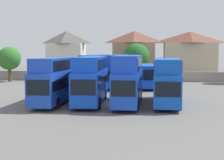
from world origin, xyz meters
TOP-DOWN VIEW (x-y plane):
  - ground at (0.00, 18.00)m, footprint 140.00×140.00m
  - depot_boundary_wall at (0.00, 25.82)m, footprint 56.00×0.50m
  - bus_1 at (-5.70, -0.06)m, footprint 2.81×10.83m
  - bus_2 at (-1.98, 0.38)m, footprint 2.97×11.05m
  - bus_3 at (2.03, -0.24)m, footprint 2.79×10.62m
  - bus_4 at (6.01, 0.47)m, footprint 3.03×10.87m
  - bus_5 at (-4.00, 16.08)m, footprint 3.24×12.12m
  - bus_6 at (-0.48, 15.89)m, footprint 2.88×11.30m
  - bus_7 at (4.34, 15.98)m, footprint 3.14×10.73m
  - house_terrace_left at (-13.36, 36.01)m, footprint 7.89×6.50m
  - house_terrace_centre at (1.42, 35.82)m, footprint 9.14×6.76m
  - house_terrace_right at (13.06, 36.08)m, footprint 11.07×6.93m
  - tree_left_of_lot at (2.11, 28.32)m, footprint 4.98×4.98m
  - tree_behind_wall at (-20.71, 22.82)m, footprint 4.19×4.19m

SIDE VIEW (x-z plane):
  - ground at x=0.00m, z-range 0.00..0.00m
  - depot_boundary_wall at x=0.00m, z-range 0.00..1.80m
  - bus_7 at x=4.34m, z-range 0.25..3.73m
  - bus_4 at x=6.01m, z-range 0.31..5.10m
  - bus_1 at x=-5.70m, z-range 0.31..5.18m
  - bus_5 at x=-4.00m, z-range 0.31..5.27m
  - bus_6 at x=-0.48m, z-range 0.31..5.28m
  - bus_2 at x=-1.98m, z-range 0.32..5.30m
  - bus_3 at x=2.03m, z-range 0.32..5.44m
  - tree_behind_wall at x=-20.71m, z-range 1.03..7.36m
  - tree_left_of_lot at x=2.11m, z-range 1.01..8.04m
  - house_terrace_right at x=13.06m, z-range 0.09..9.70m
  - house_terrace_centre at x=1.42m, z-range 0.09..9.87m
  - house_terrace_left at x=-13.36m, z-range 0.10..9.97m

